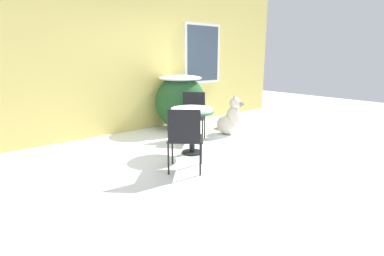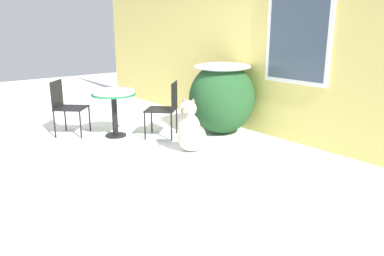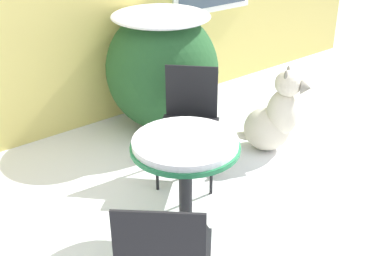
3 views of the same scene
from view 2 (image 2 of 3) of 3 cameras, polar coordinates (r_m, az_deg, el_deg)
name	(u,v)px [view 2 (image 2 of 3)]	position (r m, az deg, el deg)	size (l,w,h in m)	color
ground_plane	(114,144)	(5.72, -11.75, -2.42)	(16.00, 16.00, 0.00)	white
house_wall	(226,27)	(6.69, 5.24, 15.02)	(8.00, 0.10, 3.38)	#E5D16B
shrub_left	(222,96)	(6.10, 4.57, 4.85)	(1.05, 1.09, 1.15)	#235128
patio_table	(114,99)	(5.99, -11.83, 4.40)	(0.68, 0.68, 0.74)	black
patio_chair_near_table	(166,107)	(5.87, -4.02, 3.29)	(0.64, 0.64, 0.88)	black
patio_chair_far_side	(66,105)	(6.32, -18.61, 3.38)	(0.64, 0.64, 0.88)	black
dog	(191,131)	(5.18, -0.21, -0.53)	(0.56, 0.61, 0.78)	beige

